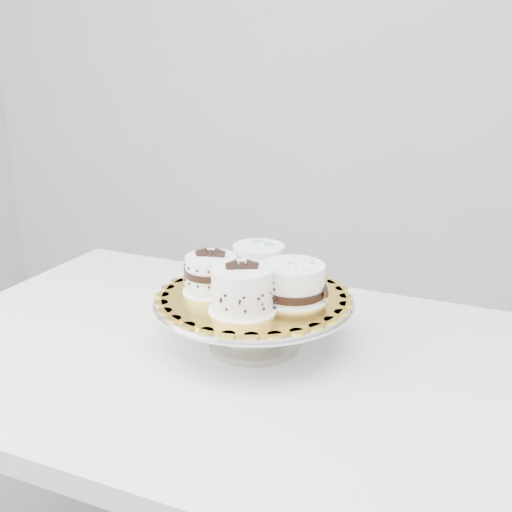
% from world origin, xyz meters
% --- Properties ---
extents(wall_back, '(3.50, 0.02, 2.80)m').
position_xyz_m(wall_back, '(0.00, 1.75, 1.40)').
color(wall_back, silver).
rests_on(wall_back, floor).
extents(table, '(1.27, 0.95, 0.75)m').
position_xyz_m(table, '(-0.14, 0.01, 0.67)').
color(table, silver).
rests_on(table, floor).
extents(cake_stand, '(0.35, 0.35, 0.09)m').
position_xyz_m(cake_stand, '(-0.10, 0.04, 0.81)').
color(cake_stand, gray).
rests_on(cake_stand, table).
extents(cake_board, '(0.37, 0.37, 0.00)m').
position_xyz_m(cake_board, '(-0.10, 0.04, 0.85)').
color(cake_board, gold).
rests_on(cake_board, cake_stand).
extents(cake_swirl, '(0.13, 0.13, 0.09)m').
position_xyz_m(cake_swirl, '(-0.10, -0.03, 0.88)').
color(cake_swirl, white).
rests_on(cake_swirl, cake_board).
extents(cake_banded, '(0.10, 0.10, 0.08)m').
position_xyz_m(cake_banded, '(-0.18, 0.04, 0.88)').
color(cake_banded, white).
rests_on(cake_banded, cake_board).
extents(cake_dots, '(0.12, 0.12, 0.07)m').
position_xyz_m(cake_dots, '(-0.11, 0.11, 0.88)').
color(cake_dots, white).
rests_on(cake_dots, cake_board).
extents(cake_ribbon, '(0.13, 0.13, 0.07)m').
position_xyz_m(cake_ribbon, '(-0.03, 0.04, 0.88)').
color(cake_ribbon, white).
rests_on(cake_ribbon, cake_board).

